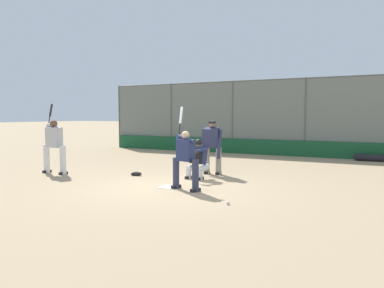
% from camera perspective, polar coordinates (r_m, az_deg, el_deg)
% --- Properties ---
extents(ground_plane, '(160.00, 160.00, 0.00)m').
position_cam_1_polar(ground_plane, '(9.68, -3.63, -6.58)').
color(ground_plane, tan).
extents(home_plate_marker, '(0.43, 0.43, 0.01)m').
position_cam_1_polar(home_plate_marker, '(9.68, -3.63, -6.55)').
color(home_plate_marker, white).
rests_on(home_plate_marker, ground_plane).
extents(backstop_fence, '(17.31, 0.08, 3.50)m').
position_cam_1_polar(backstop_fence, '(17.77, 11.39, 4.33)').
color(backstop_fence, '#515651').
rests_on(backstop_fence, ground_plane).
extents(padding_wall, '(16.89, 0.18, 0.70)m').
position_cam_1_polar(padding_wall, '(17.74, 11.23, -0.49)').
color(padding_wall, '#19512D').
rests_on(padding_wall, ground_plane).
extents(bleachers_beyond, '(12.06, 3.05, 1.80)m').
position_cam_1_polar(bleachers_beyond, '(20.59, 13.31, 0.81)').
color(bleachers_beyond, slate).
rests_on(bleachers_beyond, ground_plane).
extents(batter_at_plate, '(0.85, 0.82, 2.07)m').
position_cam_1_polar(batter_at_plate, '(9.21, -1.02, -2.14)').
color(batter_at_plate, '#2D334C').
rests_on(batter_at_plate, ground_plane).
extents(catcher_behind_plate, '(0.62, 0.75, 1.15)m').
position_cam_1_polar(catcher_behind_plate, '(10.86, 0.80, -2.18)').
color(catcher_behind_plate, silver).
rests_on(catcher_behind_plate, ground_plane).
extents(umpire_home, '(0.68, 0.44, 1.67)m').
position_cam_1_polar(umpire_home, '(11.64, 3.10, -0.27)').
color(umpire_home, gray).
rests_on(umpire_home, ground_plane).
extents(batter_on_deck, '(1.03, 0.63, 2.21)m').
position_cam_1_polar(batter_on_deck, '(12.55, -20.26, -0.07)').
color(batter_on_deck, silver).
rests_on(batter_on_deck, ground_plane).
extents(spare_bat_near_backstop, '(0.86, 0.17, 0.07)m').
position_cam_1_polar(spare_bat_near_backstop, '(17.91, 1.14, -1.38)').
color(spare_bat_near_backstop, black).
rests_on(spare_bat_near_backstop, ground_plane).
extents(spare_bat_by_padding, '(0.55, 0.67, 0.07)m').
position_cam_1_polar(spare_bat_by_padding, '(16.95, -1.12, -1.71)').
color(spare_bat_by_padding, black).
rests_on(spare_bat_by_padding, ground_plane).
extents(fielding_glove_on_dirt, '(0.32, 0.24, 0.12)m').
position_cam_1_polar(fielding_glove_on_dirt, '(11.60, -8.47, -4.49)').
color(fielding_glove_on_dirt, black).
rests_on(fielding_glove_on_dirt, ground_plane).
extents(baseball_loose, '(0.07, 0.07, 0.07)m').
position_cam_1_polar(baseball_loose, '(7.86, 5.49, -8.91)').
color(baseball_loose, white).
rests_on(baseball_loose, ground_plane).
extents(equipment_bag_dugout_side, '(1.22, 0.28, 0.28)m').
position_cam_1_polar(equipment_bag_dugout_side, '(16.60, 25.44, -1.89)').
color(equipment_bag_dugout_side, black).
rests_on(equipment_bag_dugout_side, ground_plane).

